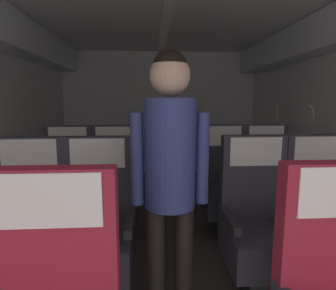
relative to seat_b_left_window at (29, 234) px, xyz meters
name	(u,v)px	position (x,y,z in m)	size (l,w,h in m)	color
ground	(172,251)	(1.00, 0.57, -0.48)	(3.72, 5.85, 0.02)	#3D3833
fuselage_shell	(170,71)	(1.00, 0.85, 1.14)	(3.60, 5.50, 2.27)	silver
seat_b_left_window	(29,234)	(0.00, 0.00, 0.00)	(0.49, 0.46, 1.10)	#38383D
seat_b_left_aisle	(98,232)	(0.45, 0.00, 0.00)	(0.49, 0.46, 1.10)	#38383D
seat_b_right_aisle	(321,225)	(2.01, 0.01, 0.00)	(0.49, 0.46, 1.10)	#38383D
seat_b_right_window	(257,228)	(1.54, -0.01, 0.00)	(0.49, 0.46, 1.10)	#38383D
seat_c_left_window	(68,191)	(0.00, 0.89, 0.00)	(0.49, 0.46, 1.10)	#38383D
seat_c_left_aisle	(115,190)	(0.45, 0.90, 0.00)	(0.49, 0.46, 1.10)	#38383D
seat_c_right_aisle	(267,187)	(2.00, 0.89, 0.00)	(0.49, 0.46, 1.10)	#38383D
seat_c_right_window	(224,188)	(1.55, 0.89, 0.00)	(0.49, 0.46, 1.10)	#38383D
flight_attendant	(170,165)	(0.91, -0.29, 0.52)	(0.43, 0.28, 1.60)	black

